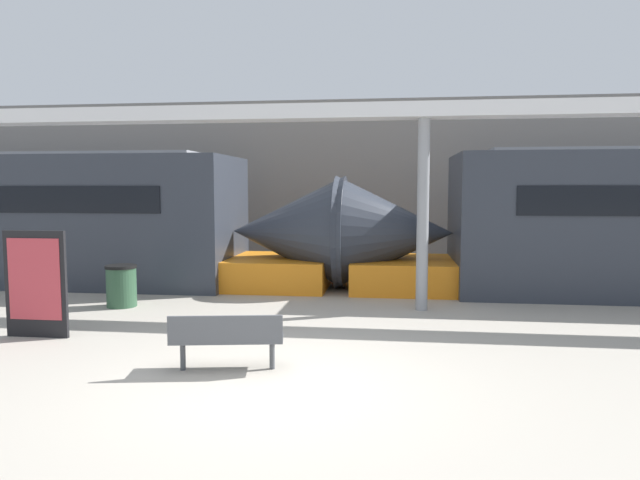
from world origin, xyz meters
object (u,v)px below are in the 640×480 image
Objects in this scene: bench_near at (227,336)px; support_column_near at (423,215)px; trash_bin at (121,286)px; poster_board at (36,284)px.

bench_near is 5.05m from support_column_near.
trash_bin reaches higher than bench_near.
poster_board reaches higher than bench_near.
bench_near is 4.88m from trash_bin.
bench_near is 1.80× the size of trash_bin.
poster_board is at bearing -95.10° from trash_bin.
poster_board is 6.78m from support_column_near.
trash_bin is 0.23× the size of support_column_near.
bench_near is at bearing -48.53° from trash_bin.
poster_board is (-0.21, -2.39, 0.43)m from trash_bin.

